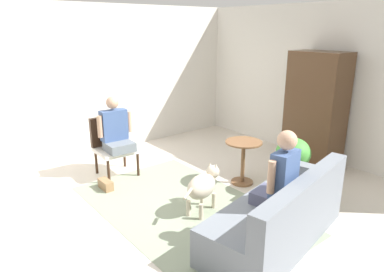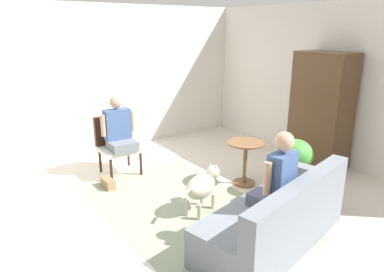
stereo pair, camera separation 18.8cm
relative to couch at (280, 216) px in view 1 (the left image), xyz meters
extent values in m
plane|color=beige|center=(-1.36, -0.40, -0.30)|extent=(7.45, 7.45, 0.00)
cube|color=silver|center=(-1.36, 2.77, 1.06)|extent=(5.93, 0.12, 2.71)
cube|color=silver|center=(-4.09, -0.10, 1.06)|extent=(0.12, 6.81, 2.71)
cube|color=gray|center=(-1.22, -0.39, -0.30)|extent=(3.12, 1.88, 0.01)
cube|color=slate|center=(-0.05, -0.03, -0.08)|extent=(1.16, 2.09, 0.43)
cube|color=slate|center=(0.26, 0.03, 0.33)|extent=(0.55, 1.97, 0.40)
cube|color=slate|center=(-0.22, 0.85, 0.23)|extent=(0.82, 0.33, 0.19)
cube|color=#C6B284|center=(0.22, -0.48, 0.27)|extent=(0.16, 0.33, 0.28)
cube|color=#9EB2B7|center=(0.12, 0.05, 0.27)|extent=(0.15, 0.29, 0.28)
cylinder|color=#382316|center=(-2.57, -0.31, -0.11)|extent=(0.04, 0.04, 0.39)
cylinder|color=#382316|center=(-2.59, -0.81, -0.11)|extent=(0.04, 0.04, 0.39)
cylinder|color=#382316|center=(-3.06, -0.29, -0.11)|extent=(0.04, 0.04, 0.39)
cylinder|color=#382316|center=(-3.08, -0.79, -0.11)|extent=(0.04, 0.04, 0.39)
cube|color=white|center=(-2.82, -0.55, 0.12)|extent=(0.62, 0.63, 0.06)
cube|color=#382316|center=(-3.08, -0.54, 0.39)|extent=(0.11, 0.61, 0.48)
cube|color=#515471|center=(-0.12, -0.05, 0.20)|extent=(0.41, 0.41, 0.14)
cube|color=#3F598C|center=(0.02, -0.02, 0.52)|extent=(0.24, 0.38, 0.50)
sphere|color=tan|center=(0.02, -0.02, 0.90)|extent=(0.21, 0.21, 0.21)
cylinder|color=tan|center=(0.02, -0.24, 0.55)|extent=(0.08, 0.08, 0.35)
cylinder|color=tan|center=(-0.06, 0.18, 0.55)|extent=(0.08, 0.08, 0.35)
cube|color=slate|center=(-2.68, -0.56, 0.22)|extent=(0.40, 0.43, 0.14)
cube|color=#3F598C|center=(-2.84, -0.55, 0.53)|extent=(0.20, 0.42, 0.48)
sphere|color=tan|center=(-2.84, -0.55, 0.89)|extent=(0.19, 0.19, 0.19)
cylinder|color=tan|center=(-2.79, -0.30, 0.56)|extent=(0.08, 0.08, 0.34)
cylinder|color=tan|center=(-2.81, -0.79, 0.56)|extent=(0.08, 0.08, 0.34)
cylinder|color=brown|center=(-1.32, 0.80, 0.36)|extent=(0.55, 0.55, 0.02)
cylinder|color=brown|center=(-1.32, 0.80, 0.02)|extent=(0.06, 0.06, 0.65)
cylinder|color=brown|center=(-1.32, 0.80, -0.29)|extent=(0.34, 0.34, 0.03)
ellipsoid|color=beige|center=(-1.04, -0.27, 0.06)|extent=(0.45, 0.57, 0.30)
sphere|color=beige|center=(-1.14, 0.02, 0.15)|extent=(0.18, 0.18, 0.18)
cone|color=beige|center=(-1.18, 0.00, 0.24)|extent=(0.06, 0.06, 0.06)
cone|color=beige|center=(-1.10, 0.03, 0.24)|extent=(0.06, 0.06, 0.06)
cylinder|color=beige|center=(-0.92, -0.58, 0.10)|extent=(0.10, 0.18, 0.10)
cylinder|color=beige|center=(-1.18, -0.13, -0.19)|extent=(0.06, 0.06, 0.21)
cylinder|color=beige|center=(-1.01, -0.07, -0.19)|extent=(0.06, 0.06, 0.21)
cylinder|color=beige|center=(-1.06, -0.46, -0.19)|extent=(0.06, 0.06, 0.21)
cylinder|color=beige|center=(-0.89, -0.40, -0.19)|extent=(0.06, 0.06, 0.21)
cylinder|color=#4C5156|center=(-0.67, 1.12, -0.20)|extent=(0.27, 0.27, 0.21)
cylinder|color=brown|center=(-0.67, 1.12, 0.01)|extent=(0.03, 0.03, 0.20)
ellipsoid|color=green|center=(-0.67, 1.12, 0.30)|extent=(0.49, 0.49, 0.44)
cube|color=#4C331E|center=(-1.15, 2.36, 0.67)|extent=(0.90, 0.56, 1.93)
cube|color=#99724C|center=(-2.44, -0.94, -0.23)|extent=(0.29, 0.12, 0.14)
camera|label=1|loc=(2.09, -2.93, 2.01)|focal=33.02mm
camera|label=2|loc=(2.20, -2.79, 2.01)|focal=33.02mm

